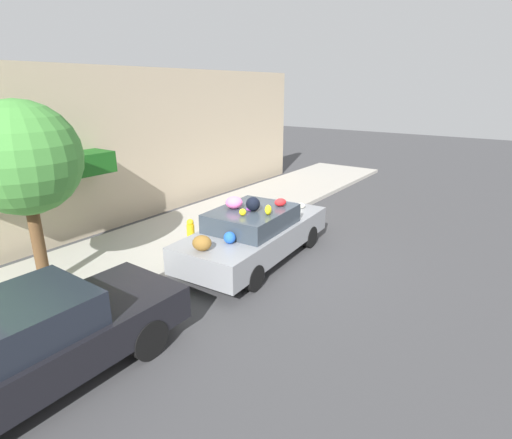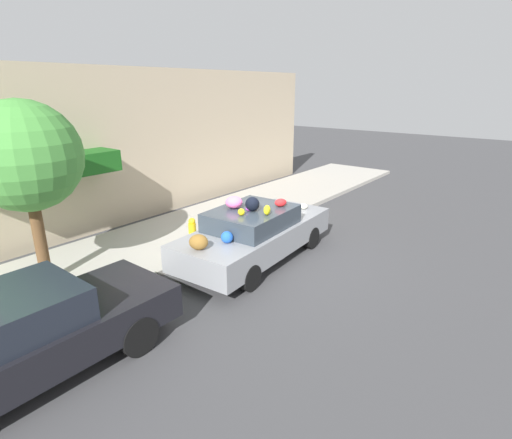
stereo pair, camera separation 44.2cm
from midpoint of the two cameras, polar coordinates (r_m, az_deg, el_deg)
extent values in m
plane|color=#424244|center=(9.97, -1.19, -5.64)|extent=(60.00, 60.00, 0.00)
cube|color=#B2ADA3|center=(11.63, -11.96, -2.05)|extent=(24.00, 3.20, 0.14)
cube|color=#C6B293|center=(12.81, -19.65, 9.55)|extent=(18.00, 0.30, 4.63)
cube|color=#195919|center=(10.91, -29.82, 6.03)|extent=(3.76, 0.90, 0.55)
cylinder|color=brown|center=(9.20, -29.89, -2.98)|extent=(0.24, 0.24, 1.92)
sphere|color=#47933D|center=(8.79, -31.67, 7.47)|extent=(2.15, 2.15, 2.15)
cylinder|color=gold|center=(10.55, -10.48, -2.12)|extent=(0.20, 0.20, 0.55)
sphere|color=gold|center=(10.44, -10.59, -0.40)|extent=(0.18, 0.18, 0.18)
cube|color=gray|center=(9.75, -1.30, -2.44)|extent=(4.62, 2.05, 0.61)
cube|color=#333D47|center=(9.43, -1.92, 0.20)|extent=(2.13, 1.68, 0.44)
cylinder|color=black|center=(11.37, -0.89, -0.94)|extent=(0.59, 0.22, 0.58)
cylinder|color=black|center=(10.64, 6.51, -2.47)|extent=(0.59, 0.22, 0.58)
cylinder|color=black|center=(9.31, -10.25, -5.83)|extent=(0.59, 0.22, 0.58)
cylinder|color=black|center=(8.40, -1.83, -8.34)|extent=(0.59, 0.22, 0.58)
ellipsoid|color=pink|center=(9.42, -4.50, 2.41)|extent=(0.58, 0.58, 0.28)
sphere|color=blue|center=(8.55, -5.51, -2.94)|extent=(0.19, 0.19, 0.14)
sphere|color=black|center=(9.18, -1.82, 2.21)|extent=(0.47, 0.47, 0.33)
ellipsoid|color=#F7A515|center=(10.77, 1.96, 1.84)|extent=(0.24, 0.30, 0.18)
ellipsoid|color=purple|center=(9.21, -2.17, 1.59)|extent=(0.25, 0.22, 0.13)
ellipsoid|color=white|center=(10.98, 5.28, 1.99)|extent=(0.25, 0.24, 0.14)
sphere|color=yellow|center=(8.89, -3.35, 1.04)|extent=(0.18, 0.18, 0.16)
ellipsoid|color=olive|center=(8.21, -9.28, -3.35)|extent=(0.48, 0.50, 0.32)
sphere|color=white|center=(9.48, -4.16, 2.26)|extent=(0.23, 0.23, 0.20)
ellipsoid|color=yellow|center=(8.94, 0.34, 1.38)|extent=(0.29, 0.25, 0.22)
sphere|color=blue|center=(8.50, -5.28, -2.61)|extent=(0.37, 0.37, 0.26)
ellipsoid|color=red|center=(9.59, 2.19, 2.47)|extent=(0.37, 0.33, 0.19)
cube|color=black|center=(6.67, -31.30, -15.82)|extent=(4.53, 1.72, 0.58)
cube|color=#1E232D|center=(6.36, -33.63, -12.26)|extent=(2.05, 1.49, 0.51)
cylinder|color=black|center=(7.90, -23.88, -11.60)|extent=(0.66, 0.19, 0.66)
cylinder|color=black|center=(6.77, -16.93, -16.06)|extent=(0.66, 0.19, 0.66)
camera|label=1|loc=(0.22, -91.32, -0.44)|focal=28.00mm
camera|label=2|loc=(0.22, 88.68, 0.44)|focal=28.00mm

